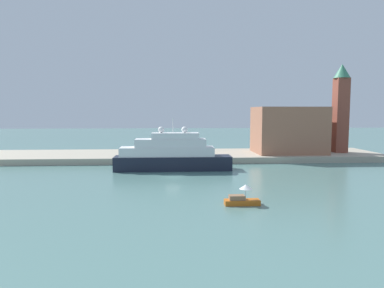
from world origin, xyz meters
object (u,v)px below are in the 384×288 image
(harbor_building, at_px, (288,130))
(mooring_bollard, at_px, (200,156))
(bell_tower, at_px, (341,105))
(large_yacht, at_px, (171,155))
(small_motorboat, at_px, (242,198))
(person_figure, at_px, (154,152))
(parked_car, at_px, (129,154))

(harbor_building, xyz_separation_m, mooring_bollard, (-24.24, -7.87, -5.77))
(bell_tower, height_order, mooring_bollard, bell_tower)
(large_yacht, relative_size, small_motorboat, 5.26)
(bell_tower, xyz_separation_m, person_figure, (-49.86, -3.08, -11.97))
(small_motorboat, bearing_deg, parked_car, 116.31)
(harbor_building, relative_size, parked_car, 4.04)
(large_yacht, height_order, bell_tower, bell_tower)
(person_figure, bearing_deg, large_yacht, -72.06)
(large_yacht, height_order, harbor_building, harbor_building)
(person_figure, relative_size, mooring_bollard, 2.49)
(small_motorboat, distance_m, mooring_bollard, 37.52)
(large_yacht, bearing_deg, small_motorboat, -71.75)
(large_yacht, relative_size, parked_car, 5.69)
(small_motorboat, xyz_separation_m, bell_tower, (35.94, 45.53, 13.35))
(parked_car, xyz_separation_m, person_figure, (5.85, 2.46, 0.22))
(small_motorboat, bearing_deg, large_yacht, 108.25)
(parked_car, bearing_deg, small_motorboat, -63.69)
(large_yacht, height_order, parked_car, large_yacht)
(bell_tower, relative_size, parked_car, 5.39)
(large_yacht, distance_m, small_motorboat, 30.16)
(bell_tower, bearing_deg, parked_car, -174.32)
(small_motorboat, distance_m, harbor_building, 50.69)
(bell_tower, xyz_separation_m, mooring_bollard, (-38.44, -8.10, -12.41))
(mooring_bollard, bearing_deg, small_motorboat, -86.18)
(parked_car, distance_m, person_figure, 6.35)
(large_yacht, height_order, small_motorboat, large_yacht)
(person_figure, xyz_separation_m, mooring_bollard, (11.41, -5.02, -0.44))
(bell_tower, distance_m, parked_car, 57.30)
(bell_tower, height_order, person_figure, bell_tower)
(small_motorboat, relative_size, person_figure, 2.82)
(parked_car, bearing_deg, harbor_building, 7.29)
(harbor_building, height_order, mooring_bollard, harbor_building)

